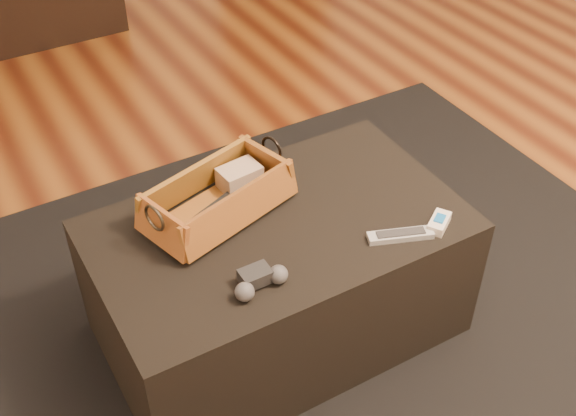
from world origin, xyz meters
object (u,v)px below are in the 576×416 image
game_controller (259,280)px  cream_gadget (439,222)px  tv_remote (217,211)px  silver_remote (400,235)px  wicker_basket (218,199)px  ottoman (278,278)px

game_controller → cream_gadget: bearing=-4.7°
tv_remote → cream_gadget: (0.50, -0.32, -0.01)m
tv_remote → silver_remote: size_ratio=1.24×
wicker_basket → game_controller: size_ratio=3.02×
tv_remote → cream_gadget: tv_remote is taller
wicker_basket → tv_remote: bearing=-126.8°
tv_remote → ottoman: bearing=-59.0°
ottoman → game_controller: (-0.15, -0.18, 0.23)m
game_controller → wicker_basket: bearing=82.9°
game_controller → silver_remote: (0.41, -0.03, -0.01)m
game_controller → cream_gadget: (0.52, -0.04, -0.01)m
wicker_basket → game_controller: (-0.04, -0.30, -0.03)m
ottoman → tv_remote: bearing=143.3°
ottoman → silver_remote: silver_remote is taller
silver_remote → cream_gadget: size_ratio=1.87×
cream_gadget → tv_remote: bearing=146.9°
ottoman → silver_remote: size_ratio=5.64×
cream_gadget → ottoman: bearing=148.3°
silver_remote → cream_gadget: cream_gadget is taller
ottoman → wicker_basket: (-0.12, 0.12, 0.26)m
game_controller → cream_gadget: 0.52m
tv_remote → wicker_basket: wicker_basket is taller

